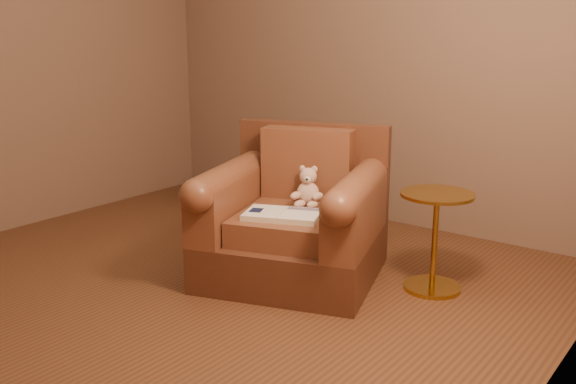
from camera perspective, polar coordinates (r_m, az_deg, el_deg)
The scene contains 5 objects.
floor at distance 3.93m, azimuth -8.63°, elevation -8.70°, with size 4.00×4.00×0.00m, color brown.
armchair at distance 4.02m, azimuth 0.64°, elevation -2.54°, with size 1.27×1.24×0.92m.
teddy_bear at distance 4.04m, azimuth 1.77°, elevation 0.16°, with size 0.19×0.21×0.26m.
guidebook at distance 3.79m, azimuth -0.52°, elevation -2.04°, with size 0.51×0.42×0.04m.
side_table at distance 3.89m, azimuth 12.92°, elevation -4.02°, with size 0.43×0.43×0.60m.
Camera 1 is at (2.61, -2.50, 1.54)m, focal length 40.00 mm.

